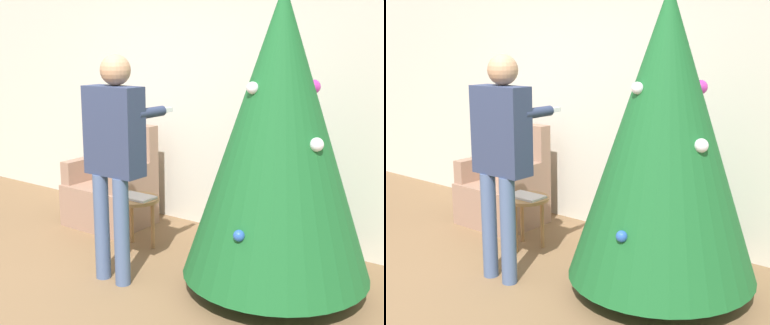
% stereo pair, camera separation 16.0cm
% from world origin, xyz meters
% --- Properties ---
extents(ground_plane, '(14.00, 14.00, 0.00)m').
position_xyz_m(ground_plane, '(0.00, 0.00, 0.00)').
color(ground_plane, brown).
extents(wall_back, '(8.00, 0.06, 2.70)m').
position_xyz_m(wall_back, '(0.00, 2.23, 1.35)').
color(wall_back, beige).
rests_on(wall_back, ground_plane).
extents(christmas_tree, '(1.39, 1.39, 2.26)m').
position_xyz_m(christmas_tree, '(1.36, 1.25, 1.20)').
color(christmas_tree, brown).
rests_on(christmas_tree, ground_plane).
extents(armchair, '(0.78, 0.67, 1.03)m').
position_xyz_m(armchair, '(-0.73, 1.68, 0.35)').
color(armchair, '#93705B').
rests_on(armchair, ground_plane).
extents(person_standing, '(0.48, 0.57, 1.77)m').
position_xyz_m(person_standing, '(0.25, 0.71, 1.07)').
color(person_standing, '#475B84').
rests_on(person_standing, ground_plane).
extents(side_stool, '(0.42, 0.42, 0.48)m').
position_xyz_m(side_stool, '(-0.06, 1.29, 0.40)').
color(side_stool, '#A37547').
rests_on(side_stool, ground_plane).
extents(laptop, '(0.34, 0.20, 0.02)m').
position_xyz_m(laptop, '(-0.06, 1.29, 0.49)').
color(laptop, silver).
rests_on(laptop, side_stool).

